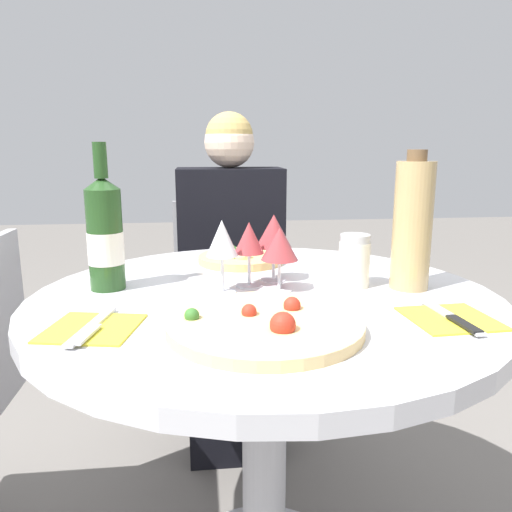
{
  "coord_description": "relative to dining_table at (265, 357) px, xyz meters",
  "views": [
    {
      "loc": [
        -0.13,
        -1.02,
        1.05
      ],
      "look_at": [
        -0.03,
        -0.08,
        0.84
      ],
      "focal_mm": 35.0,
      "sensor_mm": 36.0,
      "label": 1
    }
  ],
  "objects": [
    {
      "name": "wine_bottle",
      "position": [
        -0.34,
        0.07,
        0.27
      ],
      "size": [
        0.08,
        0.08,
        0.32
      ],
      "color": "#23471E",
      "rests_on": "dining_table"
    },
    {
      "name": "wine_glass_front_right",
      "position": [
        0.03,
        0.02,
        0.25
      ],
      "size": [
        0.08,
        0.08,
        0.14
      ],
      "color": "silver",
      "rests_on": "dining_table"
    },
    {
      "name": "chair_behind_diner",
      "position": [
        -0.03,
        0.83,
        -0.18
      ],
      "size": [
        0.43,
        0.43,
        0.83
      ],
      "rotation": [
        0.0,
        0.0,
        3.14
      ],
      "color": "#ADADB2",
      "rests_on": "ground_plane"
    },
    {
      "name": "wine_glass_center",
      "position": [
        -0.03,
        0.06,
        0.25
      ],
      "size": [
        0.07,
        0.07,
        0.15
      ],
      "color": "silver",
      "rests_on": "dining_table"
    },
    {
      "name": "dining_table",
      "position": [
        0.0,
        0.0,
        0.0
      ],
      "size": [
        0.99,
        0.99,
        0.74
      ],
      "color": "#B2B2B7",
      "rests_on": "ground_plane"
    },
    {
      "name": "tall_carafe",
      "position": [
        0.32,
        0.01,
        0.29
      ],
      "size": [
        0.08,
        0.08,
        0.3
      ],
      "color": "tan",
      "rests_on": "dining_table"
    },
    {
      "name": "place_setting_right",
      "position": [
        0.31,
        -0.21,
        0.15
      ],
      "size": [
        0.16,
        0.19,
        0.01
      ],
      "color": "yellow",
      "rests_on": "dining_table"
    },
    {
      "name": "wine_glass_back_right",
      "position": [
        0.03,
        0.1,
        0.26
      ],
      "size": [
        0.08,
        0.08,
        0.16
      ],
      "color": "silver",
      "rests_on": "dining_table"
    },
    {
      "name": "place_setting_left",
      "position": [
        -0.32,
        -0.18,
        0.15
      ],
      "size": [
        0.18,
        0.19,
        0.01
      ],
      "color": "yellow",
      "rests_on": "dining_table"
    },
    {
      "name": "seated_diner",
      "position": [
        -0.03,
        0.69,
        -0.08
      ],
      "size": [
        0.38,
        0.43,
        1.16
      ],
      "rotation": [
        0.0,
        0.0,
        3.14
      ],
      "color": "black",
      "rests_on": "ground_plane"
    },
    {
      "name": "pizza_large",
      "position": [
        -0.03,
        -0.22,
        0.16
      ],
      "size": [
        0.34,
        0.34,
        0.05
      ],
      "color": "#E5C17F",
      "rests_on": "dining_table"
    },
    {
      "name": "pizza_small_far",
      "position": [
        -0.03,
        0.29,
        0.16
      ],
      "size": [
        0.23,
        0.23,
        0.05
      ],
      "color": "#DBB26B",
      "rests_on": "dining_table"
    },
    {
      "name": "sugar_shaker",
      "position": [
        0.21,
        0.03,
        0.2
      ],
      "size": [
        0.07,
        0.07,
        0.12
      ],
      "color": "silver",
      "rests_on": "dining_table"
    },
    {
      "name": "wine_glass_front_left",
      "position": [
        -0.09,
        0.02,
        0.26
      ],
      "size": [
        0.07,
        0.07,
        0.16
      ],
      "color": "silver",
      "rests_on": "dining_table"
    }
  ]
}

